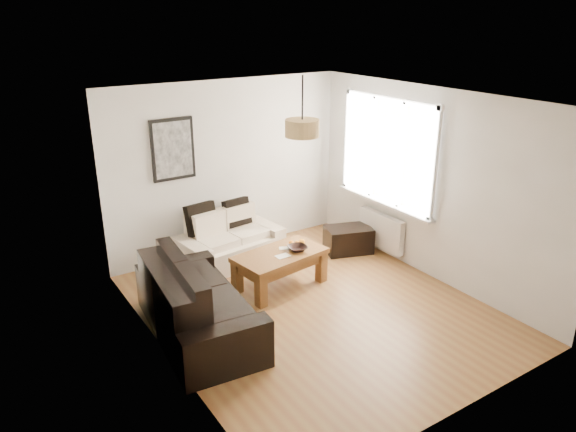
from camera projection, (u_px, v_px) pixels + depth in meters
floor at (314, 308)px, 6.79m from camera, size 4.50×4.50×0.00m
ceiling at (318, 99)px, 5.87m from camera, size 3.80×4.50×0.00m
wall_back at (228, 168)px, 8.10m from camera, size 3.80×0.04×2.60m
wall_front at (472, 288)px, 4.57m from camera, size 3.80×0.04×2.60m
wall_left at (161, 247)px, 5.36m from camera, size 0.04×4.50×2.60m
wall_right at (430, 185)px, 7.31m from camera, size 0.04×4.50×2.60m
window_bay at (388, 151)px, 7.81m from camera, size 0.14×1.90×1.60m
radiator at (381, 230)px, 8.22m from camera, size 0.10×0.90×0.52m
poster at (173, 149)px, 7.50m from camera, size 0.62×0.04×0.87m
pendant_shade at (302, 128)px, 6.24m from camera, size 0.40×0.40×0.20m
loveseat_cream at (230, 239)px, 7.93m from camera, size 1.57×0.98×0.74m
sofa_leather at (198, 300)px, 6.13m from camera, size 1.15×2.06×0.85m
coffee_table at (280, 270)px, 7.26m from camera, size 1.29×0.82×0.49m
ottoman at (348, 240)px, 8.34m from camera, size 0.80×0.65×0.40m
cushion_left at (201, 219)px, 7.77m from camera, size 0.46×0.19×0.44m
cushion_right at (237, 212)px, 8.08m from camera, size 0.42×0.17×0.41m
fruit_bowl at (297, 248)px, 7.23m from camera, size 0.29×0.29×0.06m
orange_a at (297, 243)px, 7.37m from camera, size 0.07×0.07×0.07m
orange_b at (302, 242)px, 7.41m from camera, size 0.09×0.09×0.08m
orange_c at (291, 243)px, 7.38m from camera, size 0.08×0.08×0.07m
papers at (283, 256)px, 7.07m from camera, size 0.19×0.13×0.01m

